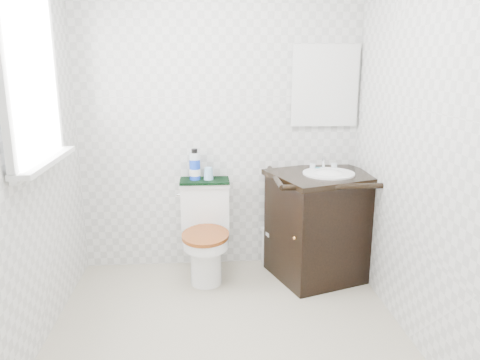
{
  "coord_description": "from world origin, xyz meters",
  "views": [
    {
      "loc": [
        -0.12,
        -2.44,
        1.63
      ],
      "look_at": [
        0.12,
        0.75,
        0.82
      ],
      "focal_mm": 35.0,
      "sensor_mm": 36.0,
      "label": 1
    }
  ],
  "objects": [
    {
      "name": "trash_bin",
      "position": [
        0.45,
        1.1,
        0.16
      ],
      "size": [
        0.26,
        0.23,
        0.32
      ],
      "color": "silver",
      "rests_on": "floor"
    },
    {
      "name": "toilet",
      "position": [
        -0.13,
        0.97,
        0.32
      ],
      "size": [
        0.39,
        0.62,
        0.72
      ],
      "color": "white",
      "rests_on": "floor"
    },
    {
      "name": "wall_left",
      "position": [
        -1.1,
        0.0,
        1.2
      ],
      "size": [
        0.0,
        2.4,
        2.4
      ],
      "primitive_type": "plane",
      "rotation": [
        1.57,
        0.0,
        1.57
      ],
      "color": "silver",
      "rests_on": "ground"
    },
    {
      "name": "vanity",
      "position": [
        0.77,
        0.9,
        0.43
      ],
      "size": [
        0.9,
        0.83,
        0.92
      ],
      "color": "black",
      "rests_on": "floor"
    },
    {
      "name": "window",
      "position": [
        -1.07,
        0.25,
        1.55
      ],
      "size": [
        0.02,
        0.7,
        0.9
      ],
      "primitive_type": "cube",
      "color": "white",
      "rests_on": "wall_left"
    },
    {
      "name": "wall_front",
      "position": [
        0.0,
        -1.2,
        1.2
      ],
      "size": [
        2.4,
        0.0,
        2.4
      ],
      "primitive_type": "plane",
      "rotation": [
        -1.57,
        0.0,
        0.0
      ],
      "color": "silver",
      "rests_on": "ground"
    },
    {
      "name": "towel",
      "position": [
        -0.13,
        1.09,
        0.73
      ],
      "size": [
        0.38,
        0.22,
        0.02
      ],
      "primitive_type": "cube",
      "color": "black",
      "rests_on": "toilet"
    },
    {
      "name": "soap_bar",
      "position": [
        0.75,
        1.04,
        0.83
      ],
      "size": [
        0.07,
        0.05,
        0.02
      ],
      "primitive_type": "ellipsoid",
      "color": "#186776",
      "rests_on": "vanity"
    },
    {
      "name": "wall_back",
      "position": [
        0.0,
        1.2,
        1.2
      ],
      "size": [
        2.4,
        0.0,
        2.4
      ],
      "primitive_type": "plane",
      "rotation": [
        1.57,
        0.0,
        0.0
      ],
      "color": "silver",
      "rests_on": "ground"
    },
    {
      "name": "floor",
      "position": [
        0.0,
        0.0,
        0.0
      ],
      "size": [
        2.4,
        2.4,
        0.0
      ],
      "primitive_type": "plane",
      "color": "#BDB798",
      "rests_on": "ground"
    },
    {
      "name": "wall_right",
      "position": [
        1.1,
        0.0,
        1.2
      ],
      "size": [
        0.0,
        2.4,
        2.4
      ],
      "primitive_type": "plane",
      "rotation": [
        1.57,
        0.0,
        -1.57
      ],
      "color": "silver",
      "rests_on": "ground"
    },
    {
      "name": "mouthwash_bottle",
      "position": [
        -0.2,
        1.1,
        0.85
      ],
      "size": [
        0.08,
        0.08,
        0.24
      ],
      "color": "#163DC2",
      "rests_on": "towel"
    },
    {
      "name": "mirror",
      "position": [
        0.82,
        1.18,
        1.45
      ],
      "size": [
        0.5,
        0.02,
        0.6
      ],
      "primitive_type": "cube",
      "color": "silver",
      "rests_on": "wall_back"
    },
    {
      "name": "cup",
      "position": [
        -0.09,
        1.1,
        0.79
      ],
      "size": [
        0.08,
        0.08,
        0.1
      ],
      "primitive_type": "cone",
      "color": "#97CDF7",
      "rests_on": "towel"
    }
  ]
}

